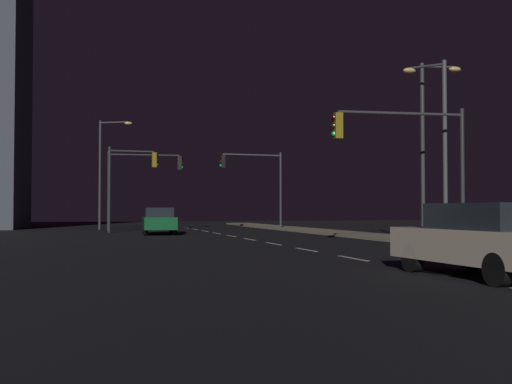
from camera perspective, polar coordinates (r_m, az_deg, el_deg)
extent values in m
plane|color=black|center=(22.32, 4.29, -5.37)|extent=(112.00, 112.00, 0.00)
cube|color=gray|center=(25.46, 19.10, -4.67)|extent=(2.34, 77.00, 0.14)
cube|color=silver|center=(14.62, 15.63, -7.22)|extent=(0.14, 2.00, 0.01)
cube|color=silver|center=(18.15, 9.09, -6.17)|extent=(0.14, 2.00, 0.01)
cube|color=silver|center=(21.85, 4.73, -5.43)|extent=(0.14, 2.00, 0.01)
cube|color=silver|center=(25.64, 1.65, -4.88)|extent=(0.14, 2.00, 0.01)
cube|color=silver|center=(29.48, -0.62, -4.47)|extent=(0.14, 2.00, 0.01)
cube|color=silver|center=(33.36, -2.37, -4.15)|extent=(0.14, 2.00, 0.01)
cube|color=silver|center=(37.27, -3.75, -3.89)|extent=(0.14, 2.00, 0.01)
cube|color=silver|center=(41.19, -4.87, -3.68)|extent=(0.14, 2.00, 0.01)
cube|color=silver|center=(45.13, -5.79, -3.51)|extent=(0.14, 2.00, 0.01)
cube|color=silver|center=(49.08, -6.56, -3.36)|extent=(0.14, 2.00, 0.01)
cube|color=silver|center=(29.06, 11.18, -4.48)|extent=(0.14, 53.00, 0.01)
cube|color=beige|center=(13.74, 20.54, -4.75)|extent=(2.05, 4.49, 0.70)
cube|color=#1E2328|center=(13.53, 21.17, -2.15)|extent=(1.73, 2.55, 0.55)
cylinder|color=black|center=(14.44, 14.53, -6.05)|extent=(0.25, 0.65, 0.64)
cylinder|color=black|center=(15.36, 19.57, -5.74)|extent=(0.25, 0.65, 0.64)
cylinder|color=black|center=(12.18, 21.80, -6.79)|extent=(0.25, 0.65, 0.64)
cube|color=#14592D|center=(35.92, -9.12, -2.90)|extent=(2.06, 4.49, 0.70)
cube|color=#1E2328|center=(36.16, -9.13, -1.90)|extent=(1.73, 2.55, 0.55)
cylinder|color=black|center=(34.58, -7.67, -3.53)|extent=(0.25, 0.65, 0.64)
cylinder|color=black|center=(34.49, -10.32, -3.52)|extent=(0.25, 0.65, 0.64)
cylinder|color=black|center=(37.38, -8.01, -3.39)|extent=(0.25, 0.65, 0.64)
cylinder|color=black|center=(37.30, -10.46, -3.38)|extent=(0.25, 0.65, 0.64)
cylinder|color=#2D3033|center=(24.32, 18.86, 1.43)|extent=(0.16, 0.16, 5.16)
cylinder|color=#38383D|center=(23.49, 13.49, 7.21)|extent=(4.90, 0.59, 0.11)
cube|color=olive|center=(22.57, 7.73, 6.19)|extent=(0.31, 0.37, 0.95)
sphere|color=black|center=(22.57, 7.35, 6.96)|extent=(0.20, 0.20, 0.20)
sphere|color=black|center=(22.53, 7.35, 6.21)|extent=(0.20, 0.20, 0.20)
sphere|color=#19D84C|center=(22.49, 7.36, 5.45)|extent=(0.20, 0.20, 0.20)
cylinder|color=#38383D|center=(42.60, -13.71, 0.11)|extent=(0.16, 0.16, 5.49)
cylinder|color=#2D3033|center=(42.69, -10.44, 3.45)|extent=(4.81, 0.50, 0.11)
cube|color=black|center=(42.72, -7.21, 2.72)|extent=(0.31, 0.36, 0.95)
sphere|color=black|center=(42.76, -7.00, 3.12)|extent=(0.20, 0.20, 0.20)
sphere|color=black|center=(42.73, -7.00, 2.72)|extent=(0.20, 0.20, 0.20)
sphere|color=#19D84C|center=(42.71, -7.00, 2.32)|extent=(0.20, 0.20, 0.20)
cylinder|color=#38383D|center=(44.95, 2.33, 0.21)|extent=(0.16, 0.16, 5.58)
cylinder|color=#4C4C51|center=(44.41, -0.37, 3.51)|extent=(4.42, 0.27, 0.11)
cube|color=black|center=(43.77, -3.14, 2.90)|extent=(0.29, 0.35, 0.95)
sphere|color=black|center=(43.76, -3.33, 3.30)|extent=(0.20, 0.20, 0.20)
sphere|color=black|center=(43.73, -3.33, 2.91)|extent=(0.20, 0.20, 0.20)
sphere|color=#19D84C|center=(43.71, -3.33, 2.51)|extent=(0.20, 0.20, 0.20)
cylinder|color=#2D3033|center=(39.26, -13.63, 0.22)|extent=(0.16, 0.16, 5.43)
cylinder|color=#38383D|center=(39.52, -11.58, 3.78)|extent=(2.80, 0.19, 0.11)
cube|color=olive|center=(39.63, -9.56, 2.99)|extent=(0.29, 0.35, 0.95)
sphere|color=black|center=(39.67, -9.34, 3.42)|extent=(0.20, 0.20, 0.20)
sphere|color=black|center=(39.65, -9.34, 2.99)|extent=(0.20, 0.20, 0.20)
sphere|color=#19D84C|center=(39.62, -9.34, 2.55)|extent=(0.20, 0.20, 0.20)
cylinder|color=#38383D|center=(26.72, 15.41, 3.69)|extent=(0.18, 0.18, 7.55)
cylinder|color=#38383D|center=(27.51, 16.78, 11.20)|extent=(1.41, 0.42, 0.10)
ellipsoid|color=#F9D172|center=(27.73, 18.20, 10.90)|extent=(0.56, 0.36, 0.24)
cylinder|color=#38383D|center=(45.53, -14.48, 1.55)|extent=(0.18, 0.18, 7.95)
cylinder|color=#4C4C51|center=(45.46, -13.19, 6.40)|extent=(2.00, 1.04, 0.10)
ellipsoid|color=#F9D172|center=(45.03, -11.92, 6.34)|extent=(0.56, 0.36, 0.24)
cylinder|color=#4C4C51|center=(25.35, 17.36, 3.71)|extent=(0.18, 0.18, 7.29)
cylinder|color=#38383D|center=(26.08, 15.75, 11.32)|extent=(1.05, 1.10, 0.10)
ellipsoid|color=#F9D172|center=(26.25, 14.24, 11.00)|extent=(0.56, 0.36, 0.24)
cylinder|color=#59595E|center=(25.51, 21.81, -3.41)|extent=(0.09, 0.09, 0.95)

